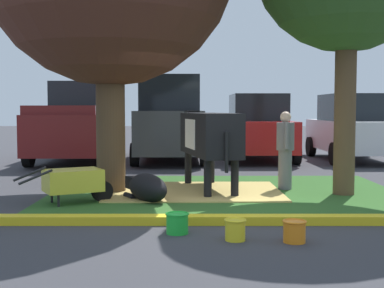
% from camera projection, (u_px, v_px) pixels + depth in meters
% --- Properties ---
extents(ground_plane, '(80.00, 80.00, 0.00)m').
position_uv_depth(ground_plane, '(205.00, 209.00, 8.39)').
color(ground_plane, '#38383D').
extents(grass_island, '(6.47, 4.94, 0.02)m').
position_uv_depth(grass_island, '(223.00, 193.00, 9.89)').
color(grass_island, '#2D5B23').
rests_on(grass_island, ground).
extents(curb_yellow, '(7.67, 0.24, 0.12)m').
position_uv_depth(curb_yellow, '(235.00, 220.00, 7.27)').
color(curb_yellow, yellow).
rests_on(curb_yellow, ground).
extents(hay_bedding, '(3.22, 2.43, 0.04)m').
position_uv_depth(hay_bedding, '(192.00, 191.00, 9.98)').
color(hay_bedding, tan).
rests_on(hay_bedding, ground).
extents(cow_holstein, '(1.16, 3.09, 1.54)m').
position_uv_depth(cow_holstein, '(206.00, 134.00, 10.22)').
color(cow_holstein, black).
rests_on(cow_holstein, ground).
extents(calf_lying, '(0.97, 1.29, 0.48)m').
position_uv_depth(calf_lying, '(144.00, 188.00, 9.02)').
color(calf_lying, black).
rests_on(calf_lying, ground).
extents(person_handler, '(0.34, 0.53, 1.52)m').
position_uv_depth(person_handler, '(283.00, 148.00, 10.27)').
color(person_handler, slate).
rests_on(person_handler, ground).
extents(wheelbarrow, '(1.54, 1.12, 0.63)m').
position_uv_depth(wheelbarrow, '(72.00, 181.00, 8.75)').
color(wheelbarrow, gold).
rests_on(wheelbarrow, ground).
extents(bucket_green, '(0.30, 0.30, 0.26)m').
position_uv_depth(bucket_green, '(175.00, 223.00, 6.71)').
color(bucket_green, green).
rests_on(bucket_green, ground).
extents(bucket_yellow, '(0.27, 0.27, 0.26)m').
position_uv_depth(bucket_yellow, '(233.00, 229.00, 6.37)').
color(bucket_yellow, yellow).
rests_on(bucket_yellow, ground).
extents(bucket_orange, '(0.29, 0.29, 0.26)m').
position_uv_depth(bucket_orange, '(292.00, 231.00, 6.28)').
color(bucket_orange, orange).
rests_on(bucket_orange, ground).
extents(pickup_truck_maroon, '(2.28, 5.43, 2.42)m').
position_uv_depth(pickup_truck_maroon, '(76.00, 124.00, 16.10)').
color(pickup_truck_maroon, maroon).
rests_on(pickup_truck_maroon, ground).
extents(suv_dark_grey, '(2.17, 4.63, 2.52)m').
position_uv_depth(suv_dark_grey, '(168.00, 119.00, 15.98)').
color(suv_dark_grey, '#3D3D42').
rests_on(suv_dark_grey, ground).
extents(sedan_red, '(2.07, 4.42, 2.02)m').
position_uv_depth(sedan_red, '(255.00, 128.00, 16.37)').
color(sedan_red, red).
rests_on(sedan_red, ground).
extents(hatchback_white, '(2.07, 4.42, 2.02)m').
position_uv_depth(hatchback_white, '(349.00, 128.00, 16.21)').
color(hatchback_white, silver).
rests_on(hatchback_white, ground).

